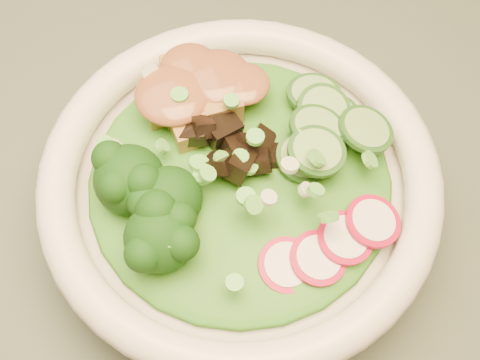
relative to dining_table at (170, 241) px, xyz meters
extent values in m
cylinder|color=black|center=(0.55, 0.35, -0.28)|extent=(0.06, 0.06, 0.72)
cube|color=#454F42|center=(0.00, 0.00, 0.10)|extent=(1.20, 0.80, 0.03)
cylinder|color=silver|center=(0.06, -0.05, 0.14)|extent=(0.25, 0.25, 0.06)
torus|color=silver|center=(0.06, -0.05, 0.18)|extent=(0.29, 0.29, 0.03)
ellipsoid|color=#296715|center=(0.06, -0.05, 0.18)|extent=(0.22, 0.22, 0.03)
ellipsoid|color=brown|center=(0.04, 0.02, 0.20)|extent=(0.07, 0.06, 0.02)
camera|label=1|loc=(0.00, -0.26, 0.59)|focal=50.00mm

